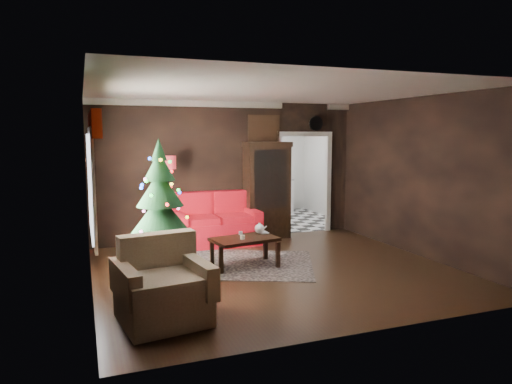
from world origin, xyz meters
name	(u,v)px	position (x,y,z in m)	size (l,w,h in m)	color
floor	(276,270)	(0.00, 0.00, 0.00)	(5.50, 5.50, 0.00)	black
ceiling	(277,91)	(0.00, 0.00, 2.80)	(5.50, 5.50, 0.00)	white
wall_back	(229,171)	(0.00, 2.50, 1.40)	(5.50, 5.50, 0.00)	black
wall_front	(369,206)	(0.00, -2.50, 1.40)	(5.50, 5.50, 0.00)	black
wall_left	(88,190)	(-2.75, 0.00, 1.40)	(5.50, 5.50, 0.00)	black
wall_right	(421,177)	(2.75, 0.00, 1.40)	(5.50, 5.50, 0.00)	black
doorway	(303,185)	(1.70, 2.50, 1.05)	(1.10, 0.10, 2.10)	silver
left_window	(91,185)	(-2.71, 0.20, 1.45)	(0.05, 1.60, 1.40)	white
valance	(94,125)	(-2.63, 0.20, 2.27)	(0.12, 2.10, 0.35)	#931A05
kitchen_floor	(276,220)	(1.70, 4.00, 0.00)	(3.00, 3.00, 0.00)	white
kitchen_window	(256,151)	(1.70, 5.45, 1.70)	(0.70, 0.06, 0.70)	white
rug	(237,264)	(-0.47, 0.55, 0.01)	(2.49, 1.81, 0.01)	#413138
loveseat	(216,219)	(-0.40, 2.05, 0.50)	(1.70, 0.90, 1.00)	#9B0808
curio_cabinet	(267,192)	(0.75, 2.27, 0.95)	(0.90, 0.45, 1.90)	black
floor_lamp	(169,205)	(-1.32, 2.00, 0.83)	(0.31, 0.31, 1.84)	black
christmas_tree	(160,211)	(-1.78, 0.07, 1.05)	(1.03, 1.03, 1.96)	#113910
armchair	(163,283)	(-2.01, -1.41, 0.46)	(0.98, 0.98, 1.00)	#C1BA93
coffee_table	(245,252)	(-0.39, 0.39, 0.25)	(1.03, 0.62, 0.47)	black
teapot	(259,228)	(-0.05, 0.61, 0.57)	(0.19, 0.19, 0.18)	white
cup_a	(241,233)	(-0.37, 0.63, 0.51)	(0.06, 0.06, 0.06)	white
cup_b	(242,237)	(-0.45, 0.31, 0.51)	(0.07, 0.07, 0.06)	silver
book	(259,227)	(-0.05, 0.63, 0.58)	(0.15, 0.02, 0.21)	tan
wall_clock	(316,123)	(1.95, 2.45, 2.38)	(0.32, 0.32, 0.06)	silver
painting	(264,129)	(0.75, 2.46, 2.25)	(0.62, 0.05, 0.52)	#B27344
kitchen_counter	(259,197)	(1.70, 5.20, 0.45)	(1.80, 0.60, 0.90)	white
kitchen_table	(270,208)	(1.40, 3.70, 0.38)	(0.70, 0.70, 0.75)	brown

